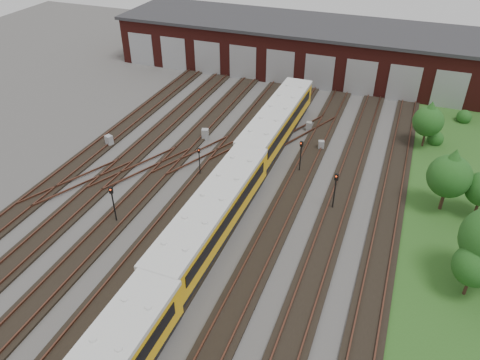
% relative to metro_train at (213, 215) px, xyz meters
% --- Properties ---
extents(ground, '(120.00, 120.00, 0.00)m').
position_rel_metro_train_xyz_m(ground, '(-2.00, -3.69, -2.02)').
color(ground, '#464441').
rests_on(ground, ground).
extents(track_network, '(30.40, 70.00, 0.33)m').
position_rel_metro_train_xyz_m(track_network, '(-2.17, -3.10, -1.92)').
color(track_network, black).
rests_on(track_network, ground).
extents(maintenance_shed, '(51.00, 12.50, 6.35)m').
position_rel_metro_train_xyz_m(maintenance_shed, '(-2.01, 36.29, 1.18)').
color(maintenance_shed, '#4D1713').
rests_on(maintenance_shed, ground).
extents(grass_verge, '(8.00, 55.00, 0.05)m').
position_rel_metro_train_xyz_m(grass_verge, '(17.00, 6.31, -2.00)').
color(grass_verge, '#264F1A').
rests_on(grass_verge, ground).
extents(metro_train, '(3.14, 48.05, 3.31)m').
position_rel_metro_train_xyz_m(metro_train, '(0.00, 0.00, 0.00)').
color(metro_train, black).
rests_on(metro_train, ground).
extents(signal_mast_0, '(0.25, 0.24, 2.78)m').
position_rel_metro_train_xyz_m(signal_mast_0, '(-4.53, 7.34, -0.25)').
color(signal_mast_0, black).
rests_on(signal_mast_0, ground).
extents(signal_mast_1, '(0.31, 0.30, 3.33)m').
position_rel_metro_train_xyz_m(signal_mast_1, '(-7.83, -1.12, 0.12)').
color(signal_mast_1, black).
rests_on(signal_mast_1, ground).
extents(signal_mast_2, '(0.31, 0.30, 3.17)m').
position_rel_metro_train_xyz_m(signal_mast_2, '(3.72, 11.06, 0.01)').
color(signal_mast_2, black).
rests_on(signal_mast_2, ground).
extents(signal_mast_3, '(0.30, 0.29, 3.40)m').
position_rel_metro_train_xyz_m(signal_mast_3, '(7.67, 6.58, 0.16)').
color(signal_mast_3, black).
rests_on(signal_mast_3, ground).
extents(relay_cabinet_0, '(0.82, 0.74, 1.13)m').
position_rel_metro_train_xyz_m(relay_cabinet_0, '(-15.25, 9.02, -1.46)').
color(relay_cabinet_0, '#97999C').
rests_on(relay_cabinet_0, ground).
extents(relay_cabinet_1, '(0.82, 0.74, 1.14)m').
position_rel_metro_train_xyz_m(relay_cabinet_1, '(-6.86, 13.65, -1.46)').
color(relay_cabinet_1, '#97999C').
rests_on(relay_cabinet_1, ground).
extents(relay_cabinet_2, '(0.72, 0.62, 1.13)m').
position_rel_metro_train_xyz_m(relay_cabinet_2, '(-0.97, -3.24, -1.46)').
color(relay_cabinet_2, '#97999C').
rests_on(relay_cabinet_2, ground).
extents(relay_cabinet_3, '(0.62, 0.54, 0.96)m').
position_rel_metro_train_xyz_m(relay_cabinet_3, '(2.57, 19.29, -1.55)').
color(relay_cabinet_3, '#97999C').
rests_on(relay_cabinet_3, ground).
extents(relay_cabinet_4, '(0.67, 0.61, 0.93)m').
position_rel_metro_train_xyz_m(relay_cabinet_4, '(4.65, 15.79, -1.56)').
color(relay_cabinet_4, '#97999C').
rests_on(relay_cabinet_4, ground).
extents(tree_0, '(2.93, 2.93, 4.86)m').
position_rel_metro_train_xyz_m(tree_0, '(14.00, 20.00, 1.10)').
color(tree_0, '#372219').
rests_on(tree_0, ground).
extents(tree_3, '(3.41, 3.41, 5.64)m').
position_rel_metro_train_xyz_m(tree_3, '(15.88, 9.66, 1.60)').
color(tree_3, '#372219').
rests_on(tree_3, ground).
extents(tree_4, '(2.69, 2.69, 4.47)m').
position_rel_metro_train_xyz_m(tree_4, '(17.55, 0.51, 0.84)').
color(tree_4, '#372219').
rests_on(tree_4, ground).
extents(bush_1, '(1.58, 1.58, 1.58)m').
position_rel_metro_train_xyz_m(bush_1, '(15.12, 21.02, -1.24)').
color(bush_1, '#1B4413').
rests_on(bush_1, ground).
extents(bush_2, '(1.58, 1.58, 1.58)m').
position_rel_metro_train_xyz_m(bush_2, '(17.90, 27.28, -1.23)').
color(bush_2, '#1B4413').
rests_on(bush_2, ground).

